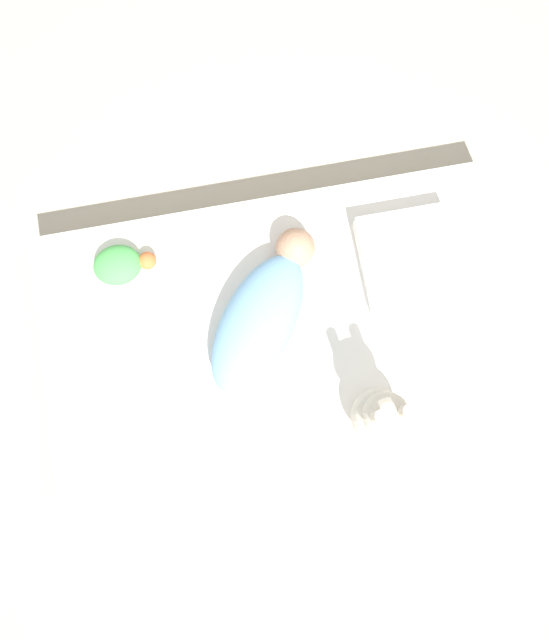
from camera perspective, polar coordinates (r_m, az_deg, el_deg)
ground_plane at (r=2.00m, az=1.33°, el=-0.88°), size 12.00×12.00×0.00m
bed_mattress at (r=1.91m, az=1.39°, el=-0.42°), size 1.46×0.77×0.18m
swaddled_baby at (r=1.75m, az=-1.11°, el=0.54°), size 0.41×0.49×0.14m
pillow at (r=1.87m, az=12.39°, el=5.37°), size 0.28×0.29×0.07m
bunny_plush at (r=1.69m, az=9.77°, el=-8.67°), size 0.15×0.15×0.32m
turtle_plush at (r=1.88m, az=-13.88°, el=4.94°), size 0.18×0.12×0.07m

